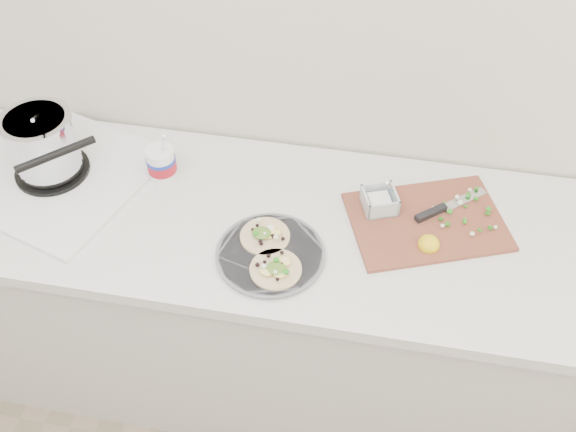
% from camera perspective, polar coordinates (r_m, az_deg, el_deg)
% --- Properties ---
extents(counter, '(2.44, 0.66, 0.90)m').
position_cam_1_polar(counter, '(2.22, -6.64, -7.05)').
color(counter, beige).
rests_on(counter, ground).
extents(stove, '(0.67, 0.64, 0.26)m').
position_cam_1_polar(stove, '(2.02, -20.66, 5.19)').
color(stove, silver).
rests_on(stove, counter).
extents(taco_plate, '(0.30, 0.30, 0.04)m').
position_cam_1_polar(taco_plate, '(1.72, -1.59, -3.24)').
color(taco_plate, slate).
rests_on(taco_plate, counter).
extents(tub, '(0.09, 0.09, 0.20)m').
position_cam_1_polar(tub, '(1.94, -11.17, 4.87)').
color(tub, white).
rests_on(tub, counter).
extents(cutboard, '(0.50, 0.43, 0.07)m').
position_cam_1_polar(cutboard, '(1.85, 12.02, -0.06)').
color(cutboard, brown).
rests_on(cutboard, counter).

